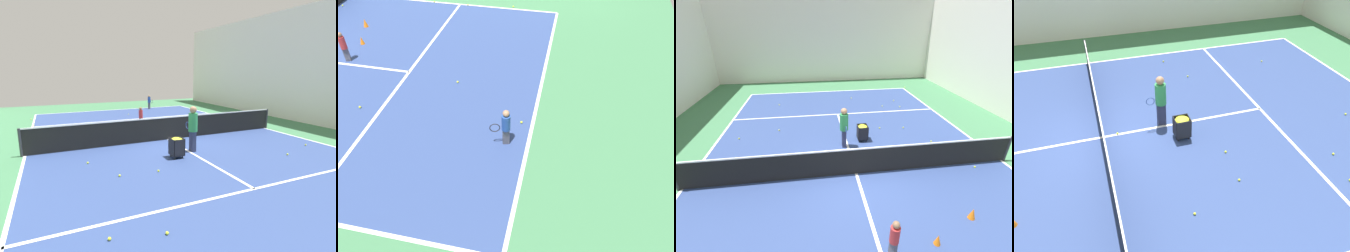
% 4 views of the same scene
% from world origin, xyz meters
% --- Properties ---
extents(ground_plane, '(31.25, 31.25, 0.00)m').
position_xyz_m(ground_plane, '(0.00, 0.00, 0.00)').
color(ground_plane, '#3D754C').
extents(court_playing_area, '(11.76, 20.66, 0.00)m').
position_xyz_m(court_playing_area, '(0.00, 0.00, 0.00)').
color(court_playing_area, navy).
rests_on(court_playing_area, ground).
extents(line_baseline_near, '(11.76, 0.10, 0.00)m').
position_xyz_m(line_baseline_near, '(0.00, -10.33, 0.01)').
color(line_baseline_near, white).
rests_on(line_baseline_near, ground).
extents(line_sideline_left, '(0.10, 20.66, 0.00)m').
position_xyz_m(line_sideline_left, '(-5.88, 0.00, 0.01)').
color(line_sideline_left, white).
rests_on(line_sideline_left, ground).
extents(line_sideline_right, '(0.10, 20.66, 0.00)m').
position_xyz_m(line_sideline_right, '(5.88, 0.00, 0.01)').
color(line_sideline_right, white).
rests_on(line_sideline_right, ground).
extents(line_service_near, '(11.76, 0.10, 0.00)m').
position_xyz_m(line_service_near, '(0.00, -5.68, 0.01)').
color(line_service_near, white).
rests_on(line_service_near, ground).
extents(line_service_far, '(11.76, 0.10, 0.00)m').
position_xyz_m(line_service_far, '(0.00, 5.68, 0.01)').
color(line_service_far, white).
rests_on(line_service_far, ground).
extents(line_centre_service, '(0.10, 11.36, 0.00)m').
position_xyz_m(line_centre_service, '(0.00, 0.00, 0.01)').
color(line_centre_service, white).
rests_on(line_centre_service, ground).
extents(hall_enclosure_left, '(0.15, 27.55, 6.90)m').
position_xyz_m(hall_enclosure_left, '(-9.25, 0.00, 3.45)').
color(hall_enclosure_left, silver).
rests_on(hall_enclosure_left, ground).
extents(tennis_net, '(12.06, 0.10, 1.07)m').
position_xyz_m(tennis_net, '(0.00, 0.00, 0.56)').
color(tennis_net, '#2D2D33').
rests_on(tennis_net, ground).
extents(player_near_baseline, '(0.32, 0.55, 1.16)m').
position_xyz_m(player_near_baseline, '(-2.68, -9.71, 0.66)').
color(player_near_baseline, '#4C4C56').
rests_on(player_near_baseline, ground).
extents(coach_at_net, '(0.37, 0.69, 1.80)m').
position_xyz_m(coach_at_net, '(-0.16, 2.01, 1.03)').
color(coach_at_net, '#2D3351').
rests_on(coach_at_net, ground).
extents(child_midcourt, '(0.29, 0.29, 1.13)m').
position_xyz_m(child_midcourt, '(0.24, -3.20, 0.65)').
color(child_midcourt, '#4C4C56').
rests_on(child_midcourt, ground).
extents(ball_cart, '(0.45, 0.50, 0.75)m').
position_xyz_m(ball_cart, '(0.76, 2.45, 0.52)').
color(ball_cart, black).
rests_on(ball_cart, ground).
extents(training_cone_0, '(0.17, 0.17, 0.30)m').
position_xyz_m(training_cone_0, '(1.47, -3.06, 0.15)').
color(training_cone_0, orange).
rests_on(training_cone_0, ground).
extents(training_cone_1, '(0.20, 0.20, 0.34)m').
position_xyz_m(training_cone_1, '(2.84, -2.45, 0.17)').
color(training_cone_1, orange).
rests_on(training_cone_1, ground).
extents(tennis_ball_0, '(0.07, 0.07, 0.07)m').
position_xyz_m(tennis_ball_0, '(3.84, 1.80, 0.04)').
color(tennis_ball_0, yellow).
rests_on(tennis_ball_0, ground).
extents(tennis_ball_1, '(0.07, 0.07, 0.07)m').
position_xyz_m(tennis_ball_1, '(5.84, -4.39, 0.04)').
color(tennis_ball_1, yellow).
rests_on(tennis_ball_1, ground).
extents(tennis_ball_3, '(0.07, 0.07, 0.07)m').
position_xyz_m(tennis_ball_3, '(-0.02, 0.47, 0.04)').
color(tennis_ball_3, yellow).
rests_on(tennis_ball_3, ground).
extents(tennis_ball_4, '(0.07, 0.07, 0.07)m').
position_xyz_m(tennis_ball_4, '(4.52, -0.29, 0.04)').
color(tennis_ball_4, yellow).
rests_on(tennis_ball_4, ground).
extents(tennis_ball_5, '(0.07, 0.07, 0.07)m').
position_xyz_m(tennis_ball_5, '(4.04, 6.26, 0.04)').
color(tennis_ball_5, yellow).
rests_on(tennis_ball_5, ground).
extents(tennis_ball_6, '(0.07, 0.07, 0.07)m').
position_xyz_m(tennis_ball_6, '(-3.18, 3.95, 0.04)').
color(tennis_ball_6, yellow).
rests_on(tennis_ball_6, ground).
extents(tennis_ball_7, '(0.07, 0.07, 0.07)m').
position_xyz_m(tennis_ball_7, '(3.12, 3.35, 0.04)').
color(tennis_ball_7, yellow).
rests_on(tennis_ball_7, ground).
extents(tennis_ball_8, '(0.07, 0.07, 0.07)m').
position_xyz_m(tennis_ball_8, '(5.83, -6.08, 0.04)').
color(tennis_ball_8, yellow).
rests_on(tennis_ball_8, ground).
extents(tennis_ball_11, '(0.07, 0.07, 0.07)m').
position_xyz_m(tennis_ball_11, '(2.98, 6.54, 0.04)').
color(tennis_ball_11, yellow).
rests_on(tennis_ball_11, ground).
extents(tennis_ball_12, '(0.07, 0.07, 0.07)m').
position_xyz_m(tennis_ball_12, '(-1.80, -10.00, 0.04)').
color(tennis_ball_12, yellow).
rests_on(tennis_ball_12, ground).
extents(tennis_ball_13, '(0.07, 0.07, 0.07)m').
position_xyz_m(tennis_ball_13, '(-2.15, -5.02, 0.04)').
color(tennis_ball_13, yellow).
rests_on(tennis_ball_13, ground).
extents(tennis_ball_14, '(0.07, 0.07, 0.07)m').
position_xyz_m(tennis_ball_14, '(-4.94, 3.34, 0.04)').
color(tennis_ball_14, yellow).
rests_on(tennis_ball_14, ground).
extents(tennis_ball_16, '(0.07, 0.07, 0.07)m').
position_xyz_m(tennis_ball_16, '(6.07, -8.24, 0.04)').
color(tennis_ball_16, yellow).
rests_on(tennis_ball_16, ground).
extents(tennis_ball_17, '(0.07, 0.07, 0.07)m').
position_xyz_m(tennis_ball_17, '(1.91, 3.48, 0.04)').
color(tennis_ball_17, yellow).
rests_on(tennis_ball_17, ground).
extents(tennis_ball_18, '(0.07, 0.07, 0.07)m').
position_xyz_m(tennis_ball_18, '(-0.26, -7.55, 0.04)').
color(tennis_ball_18, yellow).
rests_on(tennis_ball_18, ground).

